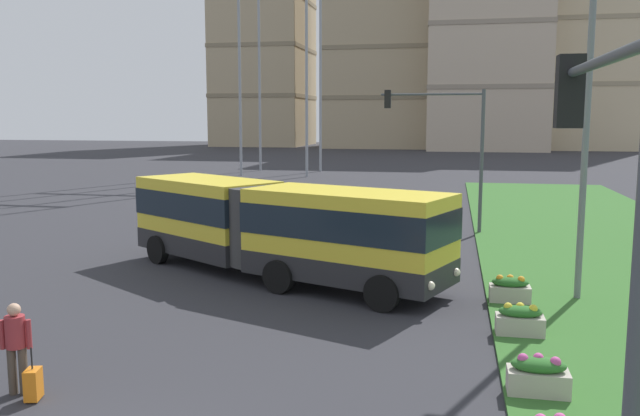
{
  "coord_description": "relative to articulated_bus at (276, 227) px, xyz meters",
  "views": [
    {
      "loc": [
        5.01,
        -7.5,
        5.1
      ],
      "look_at": [
        0.82,
        13.16,
        2.2
      ],
      "focal_mm": 36.75,
      "sensor_mm": 36.0,
      "label": 1
    }
  ],
  "objects": [
    {
      "name": "articulated_bus",
      "position": [
        0.0,
        0.0,
        0.0
      ],
      "size": [
        11.57,
        7.54,
        3.0
      ],
      "color": "yellow",
      "rests_on": "ground"
    },
    {
      "name": "car_navy_sedan",
      "position": [
        -5.56,
        10.64,
        -0.9
      ],
      "size": [
        4.43,
        2.09,
        1.58
      ],
      "color": "#19234C",
      "rests_on": "ground"
    },
    {
      "name": "pedestrian_crossing",
      "position": [
        -2.32,
        -9.66,
        -0.65
      ],
      "size": [
        0.56,
        0.36,
        1.74
      ],
      "color": "#4C4238",
      "rests_on": "ground"
    },
    {
      "name": "rolling_suitcase",
      "position": [
        -1.87,
        -9.86,
        -1.34
      ],
      "size": [
        0.32,
        0.41,
        0.97
      ],
      "color": "orange",
      "rests_on": "ground"
    },
    {
      "name": "flower_planter_1",
      "position": [
        7.14,
        -7.89,
        -1.23
      ],
      "size": [
        1.1,
        0.56,
        0.74
      ],
      "color": "#B7AD9E",
      "rests_on": "grass_median"
    },
    {
      "name": "flower_planter_2",
      "position": [
        7.14,
        -4.49,
        -1.23
      ],
      "size": [
        1.1,
        0.56,
        0.74
      ],
      "color": "#B7AD9E",
      "rests_on": "grass_median"
    },
    {
      "name": "flower_planter_3",
      "position": [
        7.14,
        -1.67,
        -1.23
      ],
      "size": [
        1.1,
        0.56,
        0.74
      ],
      "color": "#B7AD9E",
      "rests_on": "grass_median"
    },
    {
      "name": "traffic_light_far_right",
      "position": [
        5.28,
        9.58,
        2.72
      ],
      "size": [
        4.53,
        0.28,
        6.34
      ],
      "color": "#474C51",
      "rests_on": "ground"
    },
    {
      "name": "traffic_light_near_right",
      "position": [
        6.74,
        -14.24,
        2.33
      ],
      "size": [
        0.28,
        3.61,
        5.79
      ],
      "color": "#474C51",
      "rests_on": "ground"
    },
    {
      "name": "streetlight_median",
      "position": [
        9.04,
        -0.9,
        3.79
      ],
      "size": [
        0.7,
        0.28,
        9.99
      ],
      "color": "slate",
      "rests_on": "ground"
    },
    {
      "name": "apartment_tower_west",
      "position": [
        -29.52,
        100.31,
        20.15
      ],
      "size": [
        16.2,
        18.41,
        43.56
      ],
      "color": "tan",
      "rests_on": "ground"
    },
    {
      "name": "apartment_tower_westcentre",
      "position": [
        -5.88,
        95.93,
        18.7
      ],
      "size": [
        20.88,
        16.16,
        40.66
      ],
      "color": "tan",
      "rests_on": "ground"
    },
    {
      "name": "apartment_tower_centre",
      "position": [
        10.57,
        91.5,
        21.95
      ],
      "size": [
        18.48,
        19.38,
        47.16
      ],
      "color": "#C6B299",
      "rests_on": "ground"
    }
  ]
}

